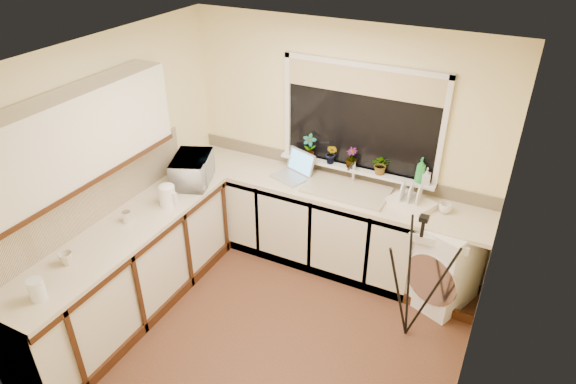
% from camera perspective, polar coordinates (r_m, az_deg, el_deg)
% --- Properties ---
extents(floor, '(3.20, 3.20, 0.00)m').
position_cam_1_polar(floor, '(4.72, -1.85, -15.54)').
color(floor, brown).
rests_on(floor, ground).
extents(ceiling, '(3.20, 3.20, 0.00)m').
position_cam_1_polar(ceiling, '(3.41, -2.55, 14.31)').
color(ceiling, white).
rests_on(ceiling, ground).
extents(wall_back, '(3.20, 0.00, 3.20)m').
position_cam_1_polar(wall_back, '(5.13, 5.92, 5.28)').
color(wall_back, '#FBE8A7').
rests_on(wall_back, ground).
extents(wall_front, '(3.20, 0.00, 3.20)m').
position_cam_1_polar(wall_front, '(3.03, -16.50, -17.19)').
color(wall_front, '#FBE8A7').
rests_on(wall_front, ground).
extents(wall_left, '(0.00, 3.00, 3.00)m').
position_cam_1_polar(wall_left, '(4.81, -19.14, 1.84)').
color(wall_left, '#FBE8A7').
rests_on(wall_left, ground).
extents(wall_right, '(0.00, 3.00, 3.00)m').
position_cam_1_polar(wall_right, '(3.59, 21.20, -9.25)').
color(wall_right, '#FBE8A7').
rests_on(wall_right, ground).
extents(base_cabinet_back, '(2.55, 0.60, 0.86)m').
position_cam_1_polar(base_cabinet_back, '(5.39, 1.08, -2.92)').
color(base_cabinet_back, silver).
rests_on(base_cabinet_back, floor).
extents(base_cabinet_left, '(0.54, 2.40, 0.86)m').
position_cam_1_polar(base_cabinet_left, '(4.88, -17.42, -8.66)').
color(base_cabinet_left, silver).
rests_on(base_cabinet_left, floor).
extents(worktop_back, '(3.20, 0.60, 0.04)m').
position_cam_1_polar(worktop_back, '(5.04, 4.46, 0.43)').
color(worktop_back, beige).
rests_on(worktop_back, base_cabinet_back).
extents(worktop_left, '(0.60, 2.40, 0.04)m').
position_cam_1_polar(worktop_left, '(4.62, -18.27, -4.31)').
color(worktop_left, beige).
rests_on(worktop_left, base_cabinet_left).
extents(upper_cabinet, '(0.28, 1.90, 0.70)m').
position_cam_1_polar(upper_cabinet, '(4.20, -23.06, 5.58)').
color(upper_cabinet, silver).
rests_on(upper_cabinet, wall_left).
extents(splashback_left, '(0.02, 2.40, 0.45)m').
position_cam_1_polar(splashback_left, '(4.68, -21.32, -0.87)').
color(splashback_left, beige).
rests_on(splashback_left, wall_left).
extents(splashback_back, '(3.20, 0.02, 0.14)m').
position_cam_1_polar(splashback_back, '(5.23, 5.72, 2.70)').
color(splashback_back, beige).
rests_on(splashback_back, wall_back).
extents(window_glass, '(1.50, 0.02, 1.00)m').
position_cam_1_polar(window_glass, '(4.92, 8.24, 8.16)').
color(window_glass, black).
rests_on(window_glass, wall_back).
extents(window_blind, '(1.50, 0.02, 0.25)m').
position_cam_1_polar(window_blind, '(4.77, 8.47, 12.22)').
color(window_blind, tan).
rests_on(window_blind, wall_back).
extents(windowsill, '(1.60, 0.14, 0.03)m').
position_cam_1_polar(windowsill, '(5.09, 7.61, 2.59)').
color(windowsill, white).
rests_on(windowsill, wall_back).
extents(sink, '(0.82, 0.46, 0.03)m').
position_cam_1_polar(sink, '(4.96, 6.60, 0.24)').
color(sink, tan).
rests_on(sink, worktop_back).
extents(faucet, '(0.03, 0.03, 0.24)m').
position_cam_1_polar(faucet, '(5.06, 7.40, 2.21)').
color(faucet, silver).
rests_on(faucet, worktop_back).
extents(washing_machine, '(0.80, 0.79, 0.88)m').
position_cam_1_polar(washing_machine, '(5.01, 16.67, -7.18)').
color(washing_machine, white).
rests_on(washing_machine, floor).
extents(laptop, '(0.44, 0.42, 0.25)m').
position_cam_1_polar(laptop, '(5.17, 0.76, 2.47)').
color(laptop, '#A8A8B0').
rests_on(laptop, worktop_back).
extents(kettle, '(0.15, 0.15, 0.20)m').
position_cam_1_polar(kettle, '(4.79, -13.44, -0.47)').
color(kettle, white).
rests_on(kettle, worktop_left).
extents(dish_rack, '(0.47, 0.43, 0.06)m').
position_cam_1_polar(dish_rack, '(4.83, 13.75, -1.22)').
color(dish_rack, white).
rests_on(dish_rack, worktop_back).
extents(tripod, '(0.66, 0.66, 1.26)m').
position_cam_1_polar(tripod, '(4.41, 14.04, -9.51)').
color(tripod, black).
rests_on(tripod, floor).
extents(glass_jug, '(0.12, 0.12, 0.17)m').
position_cam_1_polar(glass_jug, '(4.06, -26.46, -9.82)').
color(glass_jug, white).
rests_on(glass_jug, worktop_left).
extents(steel_jar, '(0.08, 0.08, 0.10)m').
position_cam_1_polar(steel_jar, '(4.67, -17.72, -2.69)').
color(steel_jar, silver).
rests_on(steel_jar, worktop_left).
extents(microwave, '(0.51, 0.60, 0.28)m').
position_cam_1_polar(microwave, '(5.11, -10.74, 2.49)').
color(microwave, white).
rests_on(microwave, worktop_left).
extents(plant_a, '(0.16, 0.12, 0.27)m').
position_cam_1_polar(plant_a, '(5.16, 2.44, 5.09)').
color(plant_a, '#999999').
rests_on(plant_a, windowsill).
extents(plant_b, '(0.14, 0.13, 0.22)m').
position_cam_1_polar(plant_b, '(5.09, 4.92, 4.28)').
color(plant_b, '#999999').
rests_on(plant_b, windowsill).
extents(plant_c, '(0.15, 0.15, 0.21)m').
position_cam_1_polar(plant_c, '(5.04, 7.16, 3.85)').
color(plant_c, '#999999').
rests_on(plant_c, windowsill).
extents(plant_d, '(0.21, 0.19, 0.20)m').
position_cam_1_polar(plant_d, '(4.97, 10.46, 3.05)').
color(plant_d, '#999999').
rests_on(plant_d, windowsill).
extents(soap_bottle_green, '(0.10, 0.10, 0.25)m').
position_cam_1_polar(soap_bottle_green, '(4.89, 14.74, 2.40)').
color(soap_bottle_green, green).
rests_on(soap_bottle_green, windowsill).
extents(soap_bottle_clear, '(0.09, 0.09, 0.17)m').
position_cam_1_polar(soap_bottle_clear, '(4.89, 15.35, 1.74)').
color(soap_bottle_clear, '#999999').
rests_on(soap_bottle_clear, windowsill).
extents(cup_back, '(0.13, 0.13, 0.09)m').
position_cam_1_polar(cup_back, '(4.80, 17.30, -1.73)').
color(cup_back, white).
rests_on(cup_back, worktop_back).
extents(cup_left, '(0.14, 0.14, 0.10)m').
position_cam_1_polar(cup_left, '(4.34, -23.72, -6.87)').
color(cup_left, beige).
rests_on(cup_left, worktop_left).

